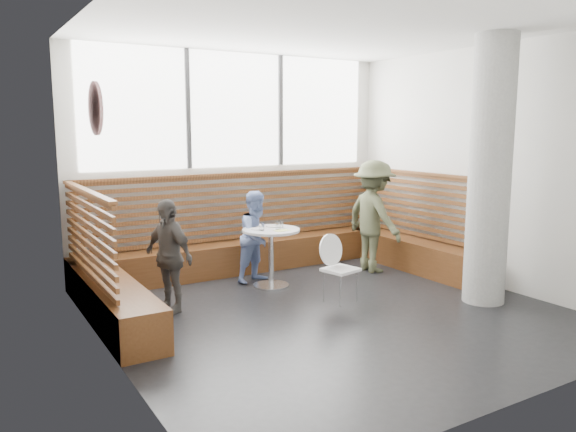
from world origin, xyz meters
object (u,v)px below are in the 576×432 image
adult_man (374,216)px  child_left (168,256)px  cafe_table (271,245)px  concrete_column (490,172)px  child_back (257,237)px  cafe_chair (338,262)px

adult_man → child_left: 3.24m
cafe_table → adult_man: adult_man is taller
concrete_column → child_left: size_ratio=2.43×
child_back → adult_man: bearing=-29.2°
cafe_chair → child_left: (-1.91, 0.68, 0.18)m
cafe_table → adult_man: bearing=-1.8°
cafe_table → cafe_chair: cafe_chair is taller
adult_man → child_left: adult_man is taller
concrete_column → adult_man: size_ratio=1.94×
cafe_chair → adult_man: bearing=21.9°
concrete_column → child_left: (-3.44, 1.63, -0.94)m
cafe_chair → adult_man: size_ratio=0.50×
adult_man → child_left: size_ratio=1.25×
cafe_chair → child_back: size_ratio=0.65×
concrete_column → cafe_table: bearing=135.0°
cafe_chair → adult_man: 1.64m
cafe_table → child_left: size_ratio=0.60×
cafe_table → cafe_chair: bearing=-67.7°
cafe_table → adult_man: size_ratio=0.48×
cafe_chair → child_back: child_back is taller
concrete_column → child_left: bearing=154.6°
child_back → cafe_chair: bearing=-88.5°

